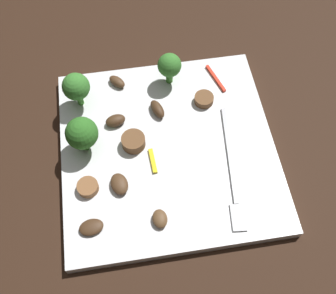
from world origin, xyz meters
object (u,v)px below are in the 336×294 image
Objects in this scene: sausage_slice_0 at (88,187)px; mushroom_2 at (157,109)px; broccoli_floret_1 at (169,66)px; pepper_strip_1 at (216,78)px; mushroom_1 at (119,184)px; mushroom_5 at (117,82)px; plate at (168,150)px; sausage_slice_1 at (204,99)px; mushroom_0 at (91,227)px; sausage_slice_2 at (133,141)px; fork at (232,175)px; pepper_strip_0 at (153,161)px; broccoli_floret_2 at (82,133)px; mushroom_3 at (115,121)px; mushroom_4 at (160,219)px; broccoli_floret_0 at (76,87)px.

mushroom_2 is (-0.10, 0.10, 0.00)m from sausage_slice_0.
pepper_strip_1 is at bearing 83.86° from broccoli_floret_1.
mushroom_1 and mushroom_5 have the same top height.
broccoli_floret_1 is (-0.11, 0.02, 0.04)m from plate.
mushroom_0 is (0.16, -0.17, -0.00)m from sausage_slice_1.
sausage_slice_2 is 0.06m from mushroom_1.
broccoli_floret_1 reaches higher than mushroom_0.
pepper_strip_1 is (-0.16, 0.01, 0.00)m from fork.
mushroom_2 is 0.08m from pepper_strip_0.
pepper_strip_0 is at bearing 67.56° from broccoli_floret_2.
pepper_strip_0 is at bearing 36.30° from sausage_slice_2.
mushroom_1 is at bearing -31.29° from mushroom_2.
plate is at bearing -40.47° from pepper_strip_1.
mushroom_3 reaches higher than pepper_strip_1.
mushroom_3 reaches higher than mushroom_0.
plate is 9.30× the size of mushroom_1.
fork is 7.32× the size of mushroom_4.
mushroom_4 is at bearing -59.85° from fork.
mushroom_3 is (-0.09, 0.04, 0.00)m from sausage_slice_0.
mushroom_3 is at bearing 177.51° from mushroom_1.
sausage_slice_2 reaches higher than sausage_slice_1.
pepper_strip_1 is at bearing 126.68° from sausage_slice_0.
mushroom_5 is (-0.22, 0.05, 0.00)m from mushroom_0.
broccoli_floret_1 is at bearing -96.14° from pepper_strip_1.
plate is 0.10m from mushroom_4.
mushroom_3 is 0.07m from mushroom_5.
mushroom_3 is (-0.04, -0.02, -0.00)m from sausage_slice_2.
mushroom_3 is at bearing -80.55° from mushroom_2.
sausage_slice_0 is at bearing -45.22° from mushroom_2.
mushroom_0 is 0.08m from mushroom_4.
mushroom_5 is at bearing -173.42° from sausage_slice_2.
mushroom_5 is at bearing -112.82° from sausage_slice_1.
sausage_slice_1 is (0.02, 0.18, -0.03)m from broccoli_floret_0.
broccoli_floret_0 is 0.14m from sausage_slice_0.
sausage_slice_2 is (0.01, 0.06, -0.03)m from broccoli_floret_2.
sausage_slice_2 is (-0.07, -0.12, 0.01)m from fork.
mushroom_1 reaches higher than pepper_strip_0.
sausage_slice_1 and mushroom_5 have the same top height.
mushroom_5 is at bearing 175.55° from mushroom_1.
broccoli_floret_1 reaches higher than mushroom_1.
mushroom_2 is at bearing 172.86° from mushroom_4.
broccoli_floret_1 reaches higher than sausage_slice_0.
broccoli_floret_0 reaches higher than mushroom_2.
mushroom_2 is 1.14× the size of mushroom_3.
mushroom_2 reaches higher than fork.
mushroom_3 is 1.01× the size of mushroom_5.
sausage_slice_1 is (-0.12, -0.01, 0.00)m from fork.
mushroom_3 is at bearing -119.97° from fork.
mushroom_3 is at bearing 127.19° from broccoli_floret_2.
broccoli_floret_1 reaches higher than plate.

